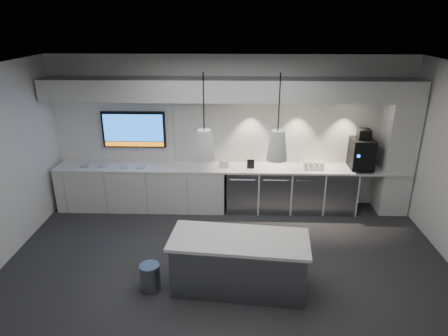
{
  "coord_description": "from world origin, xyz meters",
  "views": [
    {
      "loc": [
        0.11,
        -5.11,
        3.66
      ],
      "look_at": [
        -0.08,
        1.1,
        1.28
      ],
      "focal_mm": 32.0,
      "sensor_mm": 36.0,
      "label": 1
    }
  ],
  "objects_px": {
    "island": "(239,263)",
    "bin": "(150,277)",
    "coffee_machine": "(362,152)",
    "wall_tv": "(134,130)"
  },
  "relations": [
    {
      "from": "island",
      "to": "bin",
      "type": "distance_m",
      "value": 1.27
    },
    {
      "from": "island",
      "to": "bin",
      "type": "bearing_deg",
      "value": -170.74
    },
    {
      "from": "bin",
      "to": "coffee_machine",
      "type": "relative_size",
      "value": 0.52
    },
    {
      "from": "bin",
      "to": "island",
      "type": "bearing_deg",
      "value": 3.63
    },
    {
      "from": "island",
      "to": "bin",
      "type": "relative_size",
      "value": 4.93
    },
    {
      "from": "wall_tv",
      "to": "island",
      "type": "relative_size",
      "value": 0.63
    },
    {
      "from": "wall_tv",
      "to": "coffee_machine",
      "type": "height_order",
      "value": "wall_tv"
    },
    {
      "from": "bin",
      "to": "coffee_machine",
      "type": "distance_m",
      "value": 4.58
    },
    {
      "from": "wall_tv",
      "to": "bin",
      "type": "height_order",
      "value": "wall_tv"
    },
    {
      "from": "bin",
      "to": "coffee_machine",
      "type": "bearing_deg",
      "value": 36.1
    }
  ]
}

